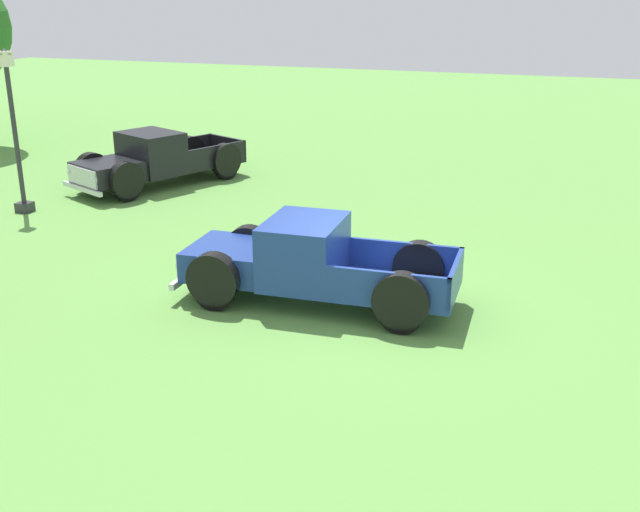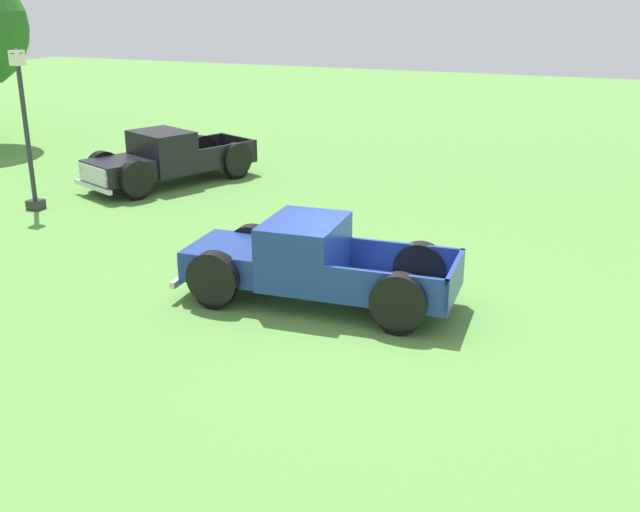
# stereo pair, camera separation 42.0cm
# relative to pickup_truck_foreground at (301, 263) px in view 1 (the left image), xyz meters

# --- Properties ---
(ground_plane) EXTENTS (80.00, 80.00, 0.00)m
(ground_plane) POSITION_rel_pickup_truck_foreground_xyz_m (0.09, -1.10, -0.73)
(ground_plane) COLOR #5B9342
(pickup_truck_foreground) EXTENTS (2.18, 5.12, 1.54)m
(pickup_truck_foreground) POSITION_rel_pickup_truck_foreground_xyz_m (0.00, 0.00, 0.00)
(pickup_truck_foreground) COLOR navy
(pickup_truck_foreground) RESTS_ON ground_plane
(pickup_truck_behind_left) EXTENTS (5.43, 3.72, 1.57)m
(pickup_truck_behind_left) POSITION_rel_pickup_truck_foreground_xyz_m (6.46, 7.09, 0.01)
(pickup_truck_behind_left) COLOR black
(pickup_truck_behind_left) RESTS_ON ground_plane
(lamp_post_far) EXTENTS (0.36, 0.36, 4.07)m
(lamp_post_far) POSITION_rel_pickup_truck_foreground_xyz_m (3.09, 8.77, 1.40)
(lamp_post_far) COLOR #2D2D33
(lamp_post_far) RESTS_ON ground_plane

